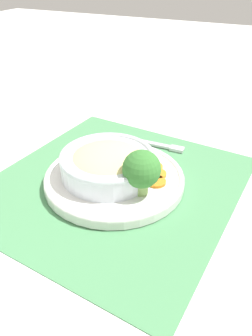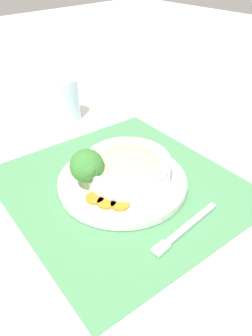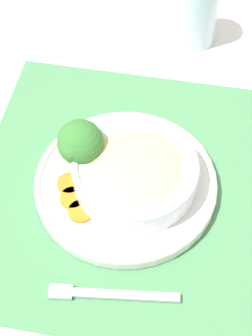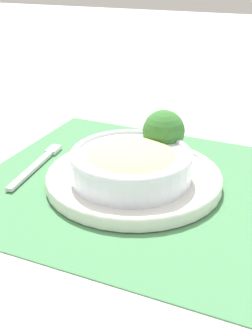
{
  "view_description": "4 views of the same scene",
  "coord_description": "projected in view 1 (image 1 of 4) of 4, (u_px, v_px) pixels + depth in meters",
  "views": [
    {
      "loc": [
        0.48,
        0.26,
        0.39
      ],
      "look_at": [
        -0.02,
        0.02,
        0.03
      ],
      "focal_mm": 35.0,
      "sensor_mm": 36.0,
      "label": 1
    },
    {
      "loc": [
        -0.42,
        0.38,
        0.45
      ],
      "look_at": [
        0.01,
        -0.02,
        0.04
      ],
      "focal_mm": 35.0,
      "sensor_mm": 36.0,
      "label": 2
    },
    {
      "loc": [
        -0.49,
        -0.04,
        0.73
      ],
      "look_at": [
        0.01,
        0.0,
        0.05
      ],
      "focal_mm": 60.0,
      "sensor_mm": 36.0,
      "label": 3
    },
    {
      "loc": [
        0.21,
        -0.63,
        0.36
      ],
      "look_at": [
        -0.01,
        -0.01,
        0.04
      ],
      "focal_mm": 50.0,
      "sensor_mm": 36.0,
      "label": 4
    }
  ],
  "objects": [
    {
      "name": "broccoli_floret",
      "position": [
        142.0,
        169.0,
        0.59
      ],
      "size": [
        0.07,
        0.07,
        0.09
      ],
      "color": "#84AD5B",
      "rests_on": "plate"
    },
    {
      "name": "ground_plane",
      "position": [
        115.0,
        184.0,
        0.67
      ],
      "size": [
        4.0,
        4.0,
        0.0
      ],
      "primitive_type": "plane",
      "color": "white"
    },
    {
      "name": "carrot_slice_middle",
      "position": [
        157.0,
        174.0,
        0.66
      ],
      "size": [
        0.04,
        0.04,
        0.01
      ],
      "color": "orange",
      "rests_on": "plate"
    },
    {
      "name": "carrot_slice_far",
      "position": [
        154.0,
        167.0,
        0.68
      ],
      "size": [
        0.04,
        0.04,
        0.01
      ],
      "color": "orange",
      "rests_on": "plate"
    },
    {
      "name": "carrot_slice_near",
      "position": [
        156.0,
        182.0,
        0.64
      ],
      "size": [
        0.04,
        0.04,
        0.01
      ],
      "color": "orange",
      "rests_on": "plate"
    },
    {
      "name": "fork",
      "position": [
        155.0,
        144.0,
        0.8
      ],
      "size": [
        0.02,
        0.18,
        0.01
      ],
      "rotation": [
        0.0,
        0.0,
        0.03
      ],
      "color": "silver",
      "rests_on": "placemat"
    },
    {
      "name": "plate",
      "position": [
        114.0,
        178.0,
        0.66
      ],
      "size": [
        0.28,
        0.28,
        0.02
      ],
      "color": "white",
      "rests_on": "placemat"
    },
    {
      "name": "bowl",
      "position": [
        108.0,
        162.0,
        0.65
      ],
      "size": [
        0.19,
        0.19,
        0.06
      ],
      "color": "silver",
      "rests_on": "plate"
    },
    {
      "name": "placemat",
      "position": [
        115.0,
        183.0,
        0.67
      ],
      "size": [
        0.54,
        0.51,
        0.0
      ],
      "color": "#4C8C59",
      "rests_on": "ground_plane"
    }
  ]
}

